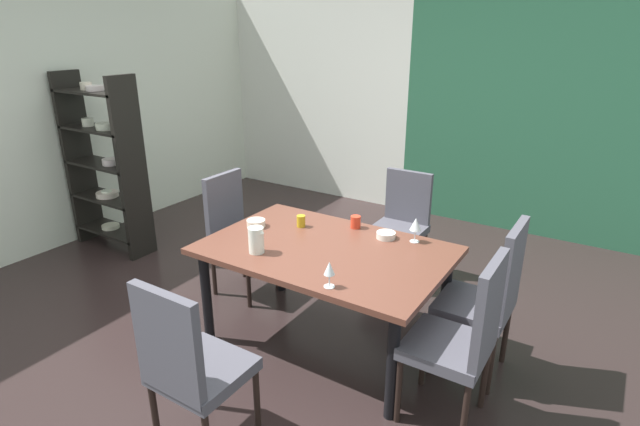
{
  "coord_description": "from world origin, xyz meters",
  "views": [
    {
      "loc": [
        2.02,
        -2.63,
        2.15
      ],
      "look_at": [
        0.16,
        0.3,
        0.85
      ],
      "focal_mm": 28.0,
      "sensor_mm": 36.0,
      "label": 1
    }
  ],
  "objects_px": {
    "chair_right_near": "(463,336)",
    "wine_glass_rear": "(416,225)",
    "serving_bowl_near_shelf": "(386,235)",
    "serving_bowl_east": "(256,223)",
    "cup_west": "(356,222)",
    "chair_head_far": "(402,220)",
    "chair_left_far": "(236,228)",
    "display_shelf": "(104,163)",
    "dining_table": "(325,258)",
    "cup_right": "(301,221)",
    "chair_head_near": "(189,364)",
    "chair_right_far": "(489,294)",
    "wine_glass_front": "(329,269)",
    "pitcher_south": "(256,240)"
  },
  "relations": [
    {
      "from": "serving_bowl_near_shelf",
      "to": "serving_bowl_east",
      "type": "bearing_deg",
      "value": -160.58
    },
    {
      "from": "chair_head_near",
      "to": "display_shelf",
      "type": "bearing_deg",
      "value": 151.11
    },
    {
      "from": "wine_glass_rear",
      "to": "cup_west",
      "type": "relative_size",
      "value": 1.92
    },
    {
      "from": "serving_bowl_near_shelf",
      "to": "cup_west",
      "type": "height_order",
      "value": "cup_west"
    },
    {
      "from": "chair_left_far",
      "to": "chair_head_near",
      "type": "bearing_deg",
      "value": 34.04
    },
    {
      "from": "chair_left_far",
      "to": "chair_head_far",
      "type": "height_order",
      "value": "chair_left_far"
    },
    {
      "from": "chair_right_far",
      "to": "chair_head_near",
      "type": "distance_m",
      "value": 1.84
    },
    {
      "from": "chair_head_far",
      "to": "display_shelf",
      "type": "height_order",
      "value": "display_shelf"
    },
    {
      "from": "chair_right_near",
      "to": "pitcher_south",
      "type": "xyz_separation_m",
      "value": [
        -1.39,
        -0.05,
        0.26
      ]
    },
    {
      "from": "chair_head_far",
      "to": "chair_left_far",
      "type": "bearing_deg",
      "value": 41.7
    },
    {
      "from": "chair_head_far",
      "to": "cup_west",
      "type": "relative_size",
      "value": 10.53
    },
    {
      "from": "wine_glass_rear",
      "to": "pitcher_south",
      "type": "bearing_deg",
      "value": -138.36
    },
    {
      "from": "serving_bowl_near_shelf",
      "to": "chair_head_near",
      "type": "bearing_deg",
      "value": -101.24
    },
    {
      "from": "wine_glass_front",
      "to": "pitcher_south",
      "type": "distance_m",
      "value": 0.67
    },
    {
      "from": "display_shelf",
      "to": "dining_table",
      "type": "bearing_deg",
      "value": -5.33
    },
    {
      "from": "wine_glass_rear",
      "to": "chair_head_near",
      "type": "bearing_deg",
      "value": -107.31
    },
    {
      "from": "dining_table",
      "to": "wine_glass_front",
      "type": "distance_m",
      "value": 0.57
    },
    {
      "from": "chair_head_near",
      "to": "wine_glass_rear",
      "type": "distance_m",
      "value": 1.75
    },
    {
      "from": "wine_glass_front",
      "to": "serving_bowl_east",
      "type": "height_order",
      "value": "wine_glass_front"
    },
    {
      "from": "chair_head_far",
      "to": "cup_west",
      "type": "height_order",
      "value": "chair_head_far"
    },
    {
      "from": "chair_right_near",
      "to": "chair_head_far",
      "type": "height_order",
      "value": "chair_right_near"
    },
    {
      "from": "display_shelf",
      "to": "serving_bowl_east",
      "type": "relative_size",
      "value": 12.62
    },
    {
      "from": "cup_right",
      "to": "dining_table",
      "type": "bearing_deg",
      "value": -32.31
    },
    {
      "from": "display_shelf",
      "to": "serving_bowl_near_shelf",
      "type": "bearing_deg",
      "value": 2.2
    },
    {
      "from": "chair_head_far",
      "to": "display_shelf",
      "type": "xyz_separation_m",
      "value": [
        -2.76,
        -0.97,
        0.34
      ]
    },
    {
      "from": "chair_right_near",
      "to": "serving_bowl_near_shelf",
      "type": "bearing_deg",
      "value": 50.88
    },
    {
      "from": "wine_glass_front",
      "to": "cup_right",
      "type": "relative_size",
      "value": 1.81
    },
    {
      "from": "dining_table",
      "to": "cup_west",
      "type": "xyz_separation_m",
      "value": [
        -0.0,
        0.42,
        0.13
      ]
    },
    {
      "from": "chair_right_near",
      "to": "wine_glass_rear",
      "type": "height_order",
      "value": "chair_right_near"
    },
    {
      "from": "chair_right_near",
      "to": "dining_table",
      "type": "bearing_deg",
      "value": 76.14
    },
    {
      "from": "chair_left_far",
      "to": "chair_head_far",
      "type": "distance_m",
      "value": 1.44
    },
    {
      "from": "chair_head_far",
      "to": "chair_head_near",
      "type": "height_order",
      "value": "chair_head_near"
    },
    {
      "from": "wine_glass_front",
      "to": "serving_bowl_near_shelf",
      "type": "xyz_separation_m",
      "value": [
        -0.03,
        0.82,
        -0.09
      ]
    },
    {
      "from": "wine_glass_front",
      "to": "cup_west",
      "type": "height_order",
      "value": "wine_glass_front"
    },
    {
      "from": "wine_glass_front",
      "to": "serving_bowl_near_shelf",
      "type": "relative_size",
      "value": 1.18
    },
    {
      "from": "serving_bowl_east",
      "to": "serving_bowl_near_shelf",
      "type": "bearing_deg",
      "value": 19.42
    },
    {
      "from": "wine_glass_rear",
      "to": "serving_bowl_near_shelf",
      "type": "xyz_separation_m",
      "value": [
        -0.2,
        -0.05,
        -0.11
      ]
    },
    {
      "from": "chair_right_far",
      "to": "cup_west",
      "type": "distance_m",
      "value": 1.08
    },
    {
      "from": "cup_right",
      "to": "chair_head_near",
      "type": "bearing_deg",
      "value": -77.78
    },
    {
      "from": "chair_head_near",
      "to": "wine_glass_rear",
      "type": "xyz_separation_m",
      "value": [
        0.51,
        1.64,
        0.3
      ]
    },
    {
      "from": "chair_head_far",
      "to": "serving_bowl_east",
      "type": "distance_m",
      "value": 1.37
    },
    {
      "from": "chair_right_far",
      "to": "wine_glass_front",
      "type": "xyz_separation_m",
      "value": [
        -0.74,
        -0.71,
        0.28
      ]
    },
    {
      "from": "chair_right_near",
      "to": "chair_right_far",
      "type": "distance_m",
      "value": 0.52
    },
    {
      "from": "chair_head_near",
      "to": "chair_right_far",
      "type": "bearing_deg",
      "value": 53.7
    },
    {
      "from": "chair_left_far",
      "to": "serving_bowl_east",
      "type": "bearing_deg",
      "value": 62.17
    },
    {
      "from": "display_shelf",
      "to": "serving_bowl_near_shelf",
      "type": "distance_m",
      "value": 3.0
    },
    {
      "from": "display_shelf",
      "to": "chair_head_near",
      "type": "bearing_deg",
      "value": -28.89
    },
    {
      "from": "chair_left_far",
      "to": "wine_glass_rear",
      "type": "distance_m",
      "value": 1.55
    },
    {
      "from": "chair_left_far",
      "to": "wine_glass_rear",
      "type": "xyz_separation_m",
      "value": [
        1.51,
        0.16,
        0.31
      ]
    },
    {
      "from": "serving_bowl_near_shelf",
      "to": "cup_right",
      "type": "distance_m",
      "value": 0.65
    }
  ]
}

